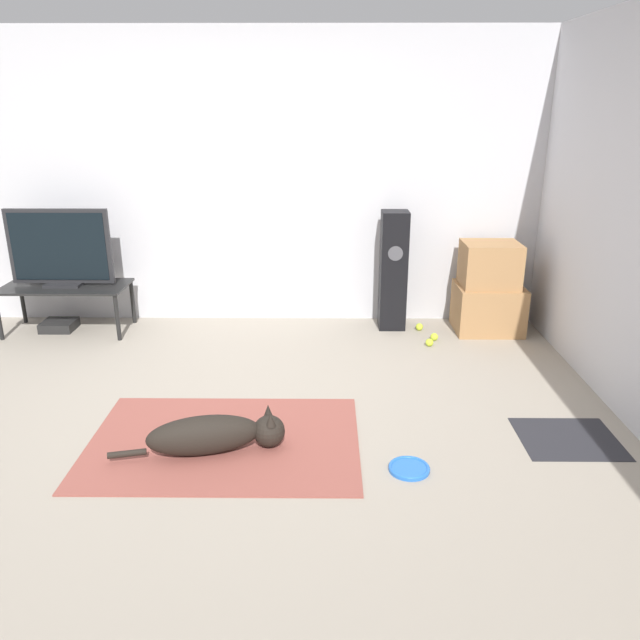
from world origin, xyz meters
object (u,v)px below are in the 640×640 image
frisbee (409,468)px  tennis_ball_by_boxes (434,337)px  tv_stand (65,290)px  tv (60,249)px  floor_speaker (393,271)px  tennis_ball_loose_on_carpet (419,327)px  cardboard_box_upper (490,265)px  dog (216,434)px  tennis_ball_near_speaker (429,342)px  cardboard_box_lower (488,308)px  game_console (59,325)px

frisbee → tennis_ball_by_boxes: (0.47, 2.00, 0.02)m
tv_stand → tv: 0.37m
frisbee → floor_speaker: floor_speaker is taller
frisbee → tennis_ball_loose_on_carpet: size_ratio=3.52×
cardboard_box_upper → floor_speaker: size_ratio=0.46×
frisbee → tv: (-2.76, 2.22, 0.74)m
dog → frisbee: 1.12m
cardboard_box_upper → tennis_ball_near_speaker: cardboard_box_upper is taller
floor_speaker → tennis_ball_loose_on_carpet: size_ratio=16.02×
cardboard_box_lower → game_console: bearing=-179.6°
dog → tennis_ball_loose_on_carpet: (1.48, 2.09, -0.09)m
dog → tv: (-1.65, 2.05, 0.63)m
tennis_ball_by_boxes → game_console: 3.35m
game_console → floor_speaker: bearing=1.9°
tennis_ball_by_boxes → tv_stand: bearing=176.2°
tennis_ball_by_boxes → frisbee: bearing=-103.1°
dog → floor_speaker: (1.23, 2.17, 0.40)m
frisbee → tennis_ball_loose_on_carpet: 2.29m
cardboard_box_lower → floor_speaker: floor_speaker is taller
frisbee → tennis_ball_near_speaker: bearing=77.8°
tennis_ball_by_boxes → tennis_ball_loose_on_carpet: (-0.09, 0.25, 0.00)m
floor_speaker → tennis_ball_near_speaker: floor_speaker is taller
cardboard_box_upper → tv: 3.72m
floor_speaker → dog: bearing=-119.6°
dog → tv: bearing=128.9°
dog → floor_speaker: 2.53m
floor_speaker → tv: (-2.89, -0.12, 0.22)m
frisbee → tennis_ball_loose_on_carpet: bearing=80.6°
dog → cardboard_box_upper: size_ratio=2.06×
frisbee → tv: bearing=141.2°
frisbee → tv: 3.62m
floor_speaker → tv_stand: bearing=-177.5°
cardboard_box_lower → tennis_ball_by_boxes: size_ratio=8.75×
floor_speaker → tennis_ball_near_speaker: (0.28, -0.47, -0.50)m
dog → tv_stand: bearing=128.9°
frisbee → floor_speaker: 2.40m
tv_stand → tv: bearing=90.0°
tennis_ball_by_boxes → tennis_ball_loose_on_carpet: 0.27m
frisbee → floor_speaker: bearing=86.8°
dog → game_console: 2.73m
frisbee → floor_speaker: (0.13, 2.34, 0.52)m
cardboard_box_upper → tv_stand: size_ratio=0.45×
cardboard_box_upper → game_console: (-3.83, -0.02, -0.57)m
floor_speaker → tv: 2.90m
floor_speaker → tv: tv is taller
frisbee → tv_stand: 3.56m
tennis_ball_by_boxes → tennis_ball_near_speaker: (-0.06, -0.13, 0.00)m
cardboard_box_upper → tennis_ball_by_boxes: cardboard_box_upper is taller
cardboard_box_lower → tennis_ball_by_boxes: bearing=-152.8°
frisbee → cardboard_box_upper: cardboard_box_upper is taller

